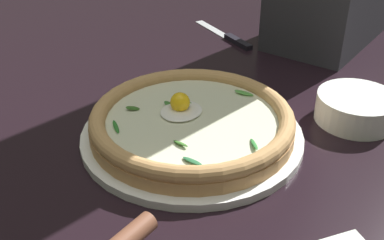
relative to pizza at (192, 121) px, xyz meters
name	(u,v)px	position (x,y,z in m)	size (l,w,h in m)	color
ground_plane	(187,171)	(0.05, 0.04, -0.05)	(2.40, 2.40, 0.03)	black
pizza_plate	(192,135)	(0.00, 0.00, -0.02)	(0.33, 0.33, 0.01)	white
pizza	(192,121)	(0.00, 0.00, 0.00)	(0.30, 0.30, 0.05)	tan
side_bowl	(356,108)	(-0.21, 0.16, -0.01)	(0.12, 0.12, 0.04)	white
table_knife	(230,38)	(-0.35, -0.20, -0.03)	(0.08, 0.20, 0.01)	silver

